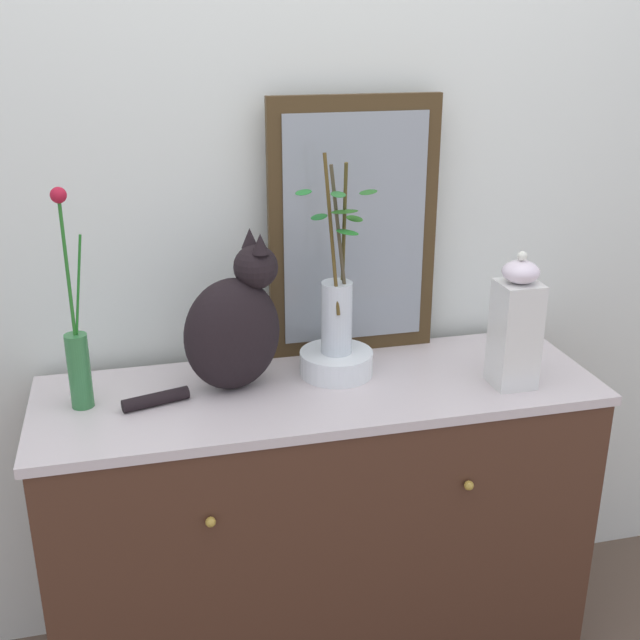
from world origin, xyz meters
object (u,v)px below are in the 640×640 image
Objects in this scene: bowl_porcelain at (336,363)px; vase_glass_clear at (337,305)px; vase_slim_green at (77,354)px; sideboard at (320,529)px; jar_lidded_porcelain at (516,326)px; mirror_leaning at (354,229)px; cat_sitting at (234,327)px.

bowl_porcelain is 0.38× the size of vase_glass_clear.
sideboard is at bearing -3.00° from vase_slim_green.
jar_lidded_porcelain reaches higher than sideboard.
vase_slim_green reaches higher than bowl_porcelain.
bowl_porcelain is at bearing 47.47° from sideboard.
sideboard is 7.43× the size of bowl_porcelain.
sideboard is 0.76m from jar_lidded_porcelain.
mirror_leaning is at bearing 60.42° from vase_glass_clear.
jar_lidded_porcelain is (0.41, -0.17, -0.03)m from vase_glass_clear.
vase_slim_green is 2.77× the size of bowl_porcelain.
mirror_leaning reaches higher than vase_glass_clear.
vase_glass_clear reaches higher than cat_sitting.
vase_glass_clear is 1.45× the size of jar_lidded_porcelain.
jar_lidded_porcelain is (0.33, -0.31, -0.19)m from mirror_leaning.
vase_slim_green is at bearing -165.86° from mirror_leaning.
bowl_porcelain is 0.47m from jar_lidded_porcelain.
vase_glass_clear is at bearing 46.59° from sideboard.
mirror_leaning is 0.43m from cat_sitting.
cat_sitting is at bearing -176.47° from bowl_porcelain.
sideboard is 2.05× the size of mirror_leaning.
vase_glass_clear is at bearing 2.96° from vase_slim_green.
vase_glass_clear reaches higher than jar_lidded_porcelain.
jar_lidded_porcelain is at bearing -21.94° from bowl_porcelain.
bowl_porcelain is 0.16m from vase_glass_clear.
cat_sitting reaches higher than jar_lidded_porcelain.
cat_sitting is 0.82× the size of vase_glass_clear.
vase_glass_clear reaches higher than sideboard.
sideboard is at bearing -124.23° from mirror_leaning.
jar_lidded_porcelain is (0.41, -0.17, 0.13)m from bowl_porcelain.
mirror_leaning reaches higher than bowl_porcelain.
vase_slim_green reaches higher than cat_sitting.
jar_lidded_porcelain is at bearing -43.56° from mirror_leaning.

